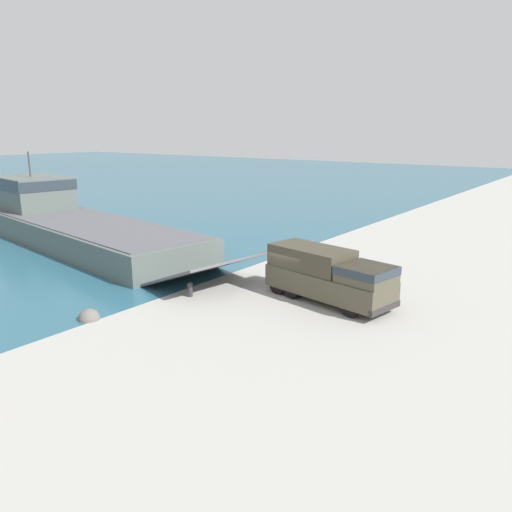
% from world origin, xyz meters
% --- Properties ---
extents(ground_plane, '(240.00, 240.00, 0.00)m').
position_xyz_m(ground_plane, '(0.00, 0.00, 0.00)').
color(ground_plane, '#A8A59E').
extents(landing_craft, '(11.61, 34.32, 7.60)m').
position_xyz_m(landing_craft, '(0.69, 24.28, 1.83)').
color(landing_craft, '#56605B').
rests_on(landing_craft, ground_plane).
extents(military_truck, '(3.92, 8.06, 2.99)m').
position_xyz_m(military_truck, '(-0.10, -2.59, 1.59)').
color(military_truck, '#4C4738').
rests_on(military_truck, ground_plane).
extents(soldier_on_ramp, '(0.47, 0.49, 1.77)m').
position_xyz_m(soldier_on_ramp, '(2.60, -1.29, 1.02)').
color(soldier_on_ramp, '#4C4738').
rests_on(soldier_on_ramp, ground_plane).
extents(mooring_bollard, '(0.34, 0.34, 0.91)m').
position_xyz_m(mooring_bollard, '(-4.26, 4.36, 0.49)').
color(mooring_bollard, '#333338').
rests_on(mooring_bollard, ground_plane).
extents(cargo_crate, '(1.24, 1.31, 0.85)m').
position_xyz_m(cargo_crate, '(2.45, -4.41, 0.43)').
color(cargo_crate, '#566042').
rests_on(cargo_crate, ground_plane).
extents(shoreline_rock_a, '(0.83, 0.83, 0.83)m').
position_xyz_m(shoreline_rock_a, '(11.87, 5.59, 0.00)').
color(shoreline_rock_a, '#66605B').
rests_on(shoreline_rock_a, ground_plane).
extents(shoreline_rock_b, '(0.83, 0.83, 0.83)m').
position_xyz_m(shoreline_rock_b, '(10.64, 6.35, 0.00)').
color(shoreline_rock_b, gray).
rests_on(shoreline_rock_b, ground_plane).
extents(shoreline_rock_c, '(1.14, 1.14, 1.14)m').
position_xyz_m(shoreline_rock_c, '(-10.09, 6.00, 0.00)').
color(shoreline_rock_c, '#66605B').
rests_on(shoreline_rock_c, ground_plane).
extents(shoreline_rock_d, '(1.31, 1.31, 1.31)m').
position_xyz_m(shoreline_rock_d, '(6.92, 4.76, 0.00)').
color(shoreline_rock_d, gray).
rests_on(shoreline_rock_d, ground_plane).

